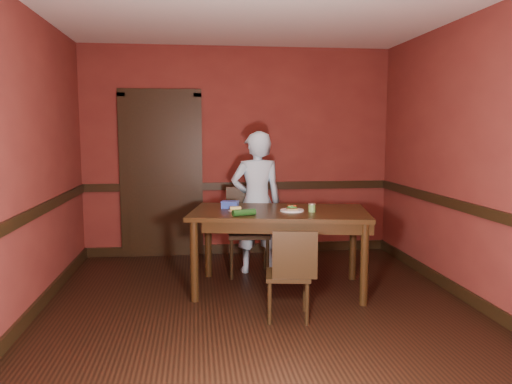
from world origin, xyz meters
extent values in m
cube|color=black|center=(0.00, 0.00, 0.00)|extent=(4.00, 4.50, 0.01)
cube|color=silver|center=(0.00, 0.00, 2.70)|extent=(4.00, 4.50, 0.01)
cube|color=maroon|center=(0.00, 2.25, 1.35)|extent=(4.00, 0.02, 2.70)
cube|color=maroon|center=(0.00, -2.25, 1.35)|extent=(4.00, 0.02, 2.70)
cube|color=maroon|center=(-2.00, 0.00, 1.35)|extent=(0.02, 4.50, 2.70)
cube|color=maroon|center=(2.00, 0.00, 1.35)|extent=(0.02, 4.50, 2.70)
cube|color=black|center=(0.00, 2.23, 0.90)|extent=(4.00, 0.03, 0.10)
cube|color=black|center=(-1.99, 0.00, 0.90)|extent=(0.03, 4.50, 0.10)
cube|color=black|center=(1.99, 0.00, 0.90)|extent=(0.03, 4.50, 0.10)
cube|color=black|center=(0.00, 2.23, 0.06)|extent=(4.00, 0.03, 0.12)
cube|color=black|center=(-1.99, 0.00, 0.06)|extent=(0.03, 4.50, 0.12)
cube|color=black|center=(1.99, 0.00, 0.06)|extent=(0.03, 4.50, 0.12)
cube|color=black|center=(-1.00, 2.21, 1.02)|extent=(0.85, 0.04, 2.05)
cube|color=black|center=(-1.48, 2.23, 1.02)|extent=(0.10, 0.06, 2.15)
cube|color=black|center=(-0.52, 2.23, 1.02)|extent=(0.10, 0.06, 2.15)
cube|color=black|center=(-1.00, 2.23, 2.10)|extent=(1.05, 0.06, 0.10)
cube|color=black|center=(0.27, 0.64, 0.41)|extent=(1.91, 1.30, 0.82)
imported|color=#B3D9EE|center=(0.13, 1.33, 0.81)|extent=(0.62, 0.44, 1.62)
cylinder|color=white|center=(0.39, 0.58, 0.83)|extent=(0.24, 0.24, 0.01)
cube|color=#9A784A|center=(0.39, 0.58, 0.84)|extent=(0.11, 0.10, 0.02)
ellipsoid|color=#358430|center=(0.39, 0.58, 0.86)|extent=(0.10, 0.09, 0.02)
cylinder|color=#B53314|center=(0.37, 0.59, 0.88)|extent=(0.04, 0.04, 0.01)
cylinder|color=#B53314|center=(0.42, 0.57, 0.88)|extent=(0.04, 0.04, 0.01)
cylinder|color=#83AF5F|center=(0.36, 0.56, 0.88)|extent=(0.03, 0.03, 0.01)
cylinder|color=#83AF5F|center=(0.41, 0.60, 0.88)|extent=(0.03, 0.03, 0.01)
cylinder|color=#83AF5F|center=(0.39, 0.58, 0.88)|extent=(0.03, 0.03, 0.01)
cylinder|color=#619545|center=(0.58, 0.51, 0.86)|extent=(0.07, 0.07, 0.07)
cylinder|color=beige|center=(0.58, 0.51, 0.90)|extent=(0.07, 0.07, 0.01)
cylinder|color=white|center=(-0.17, 0.64, 0.83)|extent=(0.14, 0.14, 0.01)
cube|color=#F1E26D|center=(-0.17, 0.64, 0.85)|extent=(0.11, 0.07, 0.04)
cube|color=#304CB9|center=(-0.21, 0.85, 0.86)|extent=(0.19, 0.15, 0.06)
cube|color=#304CB9|center=(-0.21, 0.85, 0.89)|extent=(0.20, 0.16, 0.01)
cylinder|color=#174015|center=(-0.11, 0.36, 0.86)|extent=(0.24, 0.13, 0.06)
camera|label=1|loc=(-0.56, -4.27, 1.62)|focal=35.00mm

